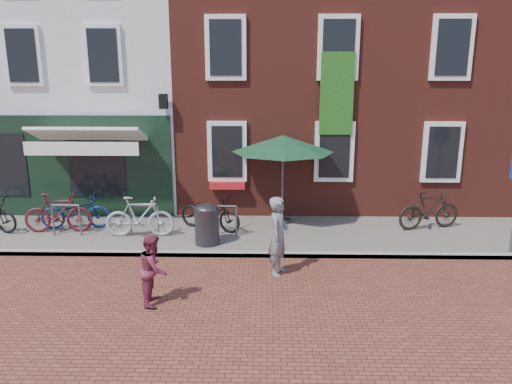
{
  "coord_description": "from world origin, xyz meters",
  "views": [
    {
      "loc": [
        1.61,
        -10.82,
        4.35
      ],
      "look_at": [
        1.35,
        1.3,
        1.25
      ],
      "focal_mm": 34.86,
      "sensor_mm": 36.0,
      "label": 1
    }
  ],
  "objects_px": {
    "litter_bin": "(207,222)",
    "bicycle_2": "(76,211)",
    "bicycle_5": "(429,210)",
    "bicycle_3": "(140,217)",
    "bicycle_4": "(210,212)",
    "woman": "(279,236)",
    "boy": "(154,269)",
    "bicycle_1": "(58,213)",
    "parasol": "(283,140)"
  },
  "relations": [
    {
      "from": "litter_bin",
      "to": "bicycle_2",
      "type": "bearing_deg",
      "value": 162.82
    },
    {
      "from": "bicycle_5",
      "to": "bicycle_3",
      "type": "bearing_deg",
      "value": 81.58
    },
    {
      "from": "bicycle_4",
      "to": "bicycle_5",
      "type": "bearing_deg",
      "value": -63.15
    },
    {
      "from": "woman",
      "to": "bicycle_4",
      "type": "distance_m",
      "value": 3.16
    },
    {
      "from": "bicycle_4",
      "to": "bicycle_5",
      "type": "height_order",
      "value": "bicycle_5"
    },
    {
      "from": "boy",
      "to": "bicycle_1",
      "type": "relative_size",
      "value": 0.77
    },
    {
      "from": "litter_bin",
      "to": "bicycle_2",
      "type": "relative_size",
      "value": 0.6
    },
    {
      "from": "bicycle_2",
      "to": "bicycle_3",
      "type": "distance_m",
      "value": 1.97
    },
    {
      "from": "parasol",
      "to": "litter_bin",
      "type": "bearing_deg",
      "value": -136.96
    },
    {
      "from": "bicycle_2",
      "to": "bicycle_4",
      "type": "xyz_separation_m",
      "value": [
        3.6,
        -0.03,
        0.0
      ]
    },
    {
      "from": "litter_bin",
      "to": "bicycle_1",
      "type": "relative_size",
      "value": 0.62
    },
    {
      "from": "boy",
      "to": "bicycle_1",
      "type": "distance_m",
      "value": 5.0
    },
    {
      "from": "bicycle_3",
      "to": "bicycle_4",
      "type": "bearing_deg",
      "value": -74.08
    },
    {
      "from": "bicycle_1",
      "to": "bicycle_4",
      "type": "height_order",
      "value": "bicycle_1"
    },
    {
      "from": "litter_bin",
      "to": "woman",
      "type": "xyz_separation_m",
      "value": [
        1.71,
        -1.52,
        0.19
      ]
    },
    {
      "from": "parasol",
      "to": "bicycle_3",
      "type": "relative_size",
      "value": 1.58
    },
    {
      "from": "bicycle_4",
      "to": "bicycle_5",
      "type": "distance_m",
      "value": 5.82
    },
    {
      "from": "bicycle_2",
      "to": "parasol",
      "type": "bearing_deg",
      "value": -91.15
    },
    {
      "from": "bicycle_1",
      "to": "boy",
      "type": "bearing_deg",
      "value": -143.09
    },
    {
      "from": "boy",
      "to": "bicycle_3",
      "type": "height_order",
      "value": "boy"
    },
    {
      "from": "woman",
      "to": "bicycle_5",
      "type": "distance_m",
      "value": 4.94
    },
    {
      "from": "litter_bin",
      "to": "boy",
      "type": "distance_m",
      "value": 3.0
    },
    {
      "from": "litter_bin",
      "to": "bicycle_1",
      "type": "height_order",
      "value": "litter_bin"
    },
    {
      "from": "bicycle_1",
      "to": "bicycle_2",
      "type": "bearing_deg",
      "value": -50.64
    },
    {
      "from": "boy",
      "to": "woman",
      "type": "bearing_deg",
      "value": -61.68
    },
    {
      "from": "woman",
      "to": "bicycle_1",
      "type": "bearing_deg",
      "value": 86.36
    },
    {
      "from": "bicycle_1",
      "to": "bicycle_2",
      "type": "relative_size",
      "value": 0.97
    },
    {
      "from": "bicycle_3",
      "to": "woman",
      "type": "bearing_deg",
      "value": -123.01
    },
    {
      "from": "parasol",
      "to": "boy",
      "type": "xyz_separation_m",
      "value": [
        -2.53,
        -4.68,
        -1.73
      ]
    },
    {
      "from": "parasol",
      "to": "bicycle_5",
      "type": "xyz_separation_m",
      "value": [
        3.89,
        -0.47,
        -1.78
      ]
    },
    {
      "from": "litter_bin",
      "to": "bicycle_5",
      "type": "relative_size",
      "value": 0.62
    },
    {
      "from": "boy",
      "to": "bicycle_5",
      "type": "height_order",
      "value": "boy"
    },
    {
      "from": "parasol",
      "to": "bicycle_1",
      "type": "bearing_deg",
      "value": -170.71
    },
    {
      "from": "bicycle_1",
      "to": "bicycle_5",
      "type": "bearing_deg",
      "value": -92.07
    },
    {
      "from": "parasol",
      "to": "bicycle_2",
      "type": "xyz_separation_m",
      "value": [
        -5.52,
        -0.63,
        -1.83
      ]
    },
    {
      "from": "litter_bin",
      "to": "bicycle_3",
      "type": "xyz_separation_m",
      "value": [
        -1.77,
        0.51,
        -0.04
      ]
    },
    {
      "from": "boy",
      "to": "bicycle_3",
      "type": "relative_size",
      "value": 0.77
    },
    {
      "from": "litter_bin",
      "to": "parasol",
      "type": "xyz_separation_m",
      "value": [
        1.88,
        1.75,
        1.74
      ]
    },
    {
      "from": "bicycle_1",
      "to": "bicycle_3",
      "type": "distance_m",
      "value": 2.23
    },
    {
      "from": "bicycle_5",
      "to": "boy",
      "type": "bearing_deg",
      "value": 109.02
    },
    {
      "from": "boy",
      "to": "bicycle_5",
      "type": "relative_size",
      "value": 0.77
    },
    {
      "from": "woman",
      "to": "bicycle_5",
      "type": "height_order",
      "value": "woman"
    },
    {
      "from": "woman",
      "to": "bicycle_2",
      "type": "xyz_separation_m",
      "value": [
        -5.35,
        2.65,
        -0.28
      ]
    },
    {
      "from": "bicycle_2",
      "to": "litter_bin",
      "type": "bearing_deg",
      "value": -114.83
    },
    {
      "from": "litter_bin",
      "to": "parasol",
      "type": "height_order",
      "value": "parasol"
    },
    {
      "from": "litter_bin",
      "to": "bicycle_1",
      "type": "bearing_deg",
      "value": 168.68
    },
    {
      "from": "bicycle_1",
      "to": "bicycle_5",
      "type": "distance_m",
      "value": 9.76
    },
    {
      "from": "bicycle_3",
      "to": "litter_bin",
      "type": "bearing_deg",
      "value": -108.83
    },
    {
      "from": "boy",
      "to": "bicycle_3",
      "type": "distance_m",
      "value": 3.62
    },
    {
      "from": "bicycle_4",
      "to": "litter_bin",
      "type": "bearing_deg",
      "value": -152.64
    }
  ]
}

